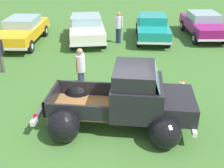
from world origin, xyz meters
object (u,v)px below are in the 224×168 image
object	(u,v)px
show_car_0	(23,30)
show_car_3	(203,24)
show_car_2	(152,26)
spectator_2	(81,68)
show_car_1	(87,27)
lane_cone_0	(182,86)
vintage_pickup_truck	(128,103)
spectator_1	(118,25)

from	to	relation	value
show_car_0	show_car_3	xyz separation A→B (m)	(10.56, 0.01, -0.00)
show_car_2	show_car_3	bearing A→B (deg)	104.23
show_car_3	spectator_2	bearing A→B (deg)	-44.34
show_car_0	show_car_1	distance (m)	3.57
show_car_0	lane_cone_0	size ratio (longest dim) A/B	7.64
vintage_pickup_truck	show_car_2	size ratio (longest dim) A/B	1.11
show_car_2	spectator_2	bearing A→B (deg)	-24.81
show_car_3	spectator_1	distance (m)	5.28
show_car_3	lane_cone_0	xyz separation A→B (m)	(-3.75, -6.81, -0.47)
spectator_1	spectator_2	world-z (taller)	spectator_1
vintage_pickup_truck	show_car_3	size ratio (longest dim) A/B	1.10
spectator_1	show_car_1	bearing A→B (deg)	102.50
spectator_2	show_car_0	bearing A→B (deg)	-33.60
spectator_2	show_car_1	bearing A→B (deg)	-64.35
show_car_2	lane_cone_0	size ratio (longest dim) A/B	7.02
show_car_0	vintage_pickup_truck	bearing A→B (deg)	36.97
show_car_1	show_car_2	distance (m)	3.81
vintage_pickup_truck	spectator_2	distance (m)	2.66
show_car_0	show_car_3	distance (m)	10.56
lane_cone_0	show_car_3	bearing A→B (deg)	61.16
show_car_1	show_car_3	bearing A→B (deg)	89.44
show_car_0	show_car_1	bearing A→B (deg)	100.71
show_car_1	spectator_1	xyz separation A→B (m)	(1.75, -0.70, 0.23)
show_car_2	show_car_3	world-z (taller)	same
vintage_pickup_truck	show_car_0	size ratio (longest dim) A/B	1.02
show_car_1	show_car_0	bearing A→B (deg)	-88.41
show_car_3	spectator_2	distance (m)	9.70
show_car_2	spectator_1	distance (m)	2.10
show_car_1	lane_cone_0	world-z (taller)	show_car_1
show_car_2	show_car_3	distance (m)	3.20
show_car_1	spectator_2	bearing A→B (deg)	-3.96
show_car_0	show_car_2	bearing A→B (deg)	97.66
show_car_0	show_car_1	size ratio (longest dim) A/B	1.08
show_car_1	show_car_2	bearing A→B (deg)	85.69
show_car_0	show_car_2	distance (m)	7.37
show_car_0	lane_cone_0	world-z (taller)	show_car_0
show_car_0	spectator_1	bearing A→B (deg)	92.76
spectator_1	show_car_2	bearing A→B (deg)	-44.74
vintage_pickup_truck	show_car_1	world-z (taller)	vintage_pickup_truck
show_car_0	show_car_3	bearing A→B (deg)	99.28
show_car_1	lane_cone_0	xyz separation A→B (m)	(3.24, -6.89, -0.47)
lane_cone_0	vintage_pickup_truck	bearing A→B (deg)	-144.10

